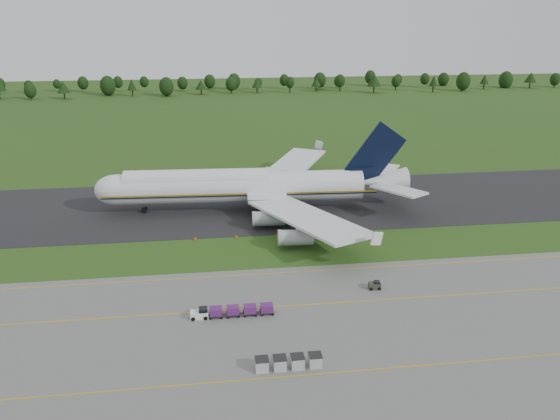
{
  "coord_description": "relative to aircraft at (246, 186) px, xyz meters",
  "views": [
    {
      "loc": [
        -10.42,
        -99.0,
        45.13
      ],
      "look_at": [
        2.7,
        2.0,
        7.89
      ],
      "focal_mm": 35.0,
      "sensor_mm": 36.0,
      "label": 1
    }
  ],
  "objects": [
    {
      "name": "baggage_train",
      "position": [
        -6.0,
        -48.5,
        -5.11
      ],
      "size": [
        13.04,
        1.67,
        1.6
      ],
      "color": "white",
      "rests_on": "apron"
    },
    {
      "name": "apron",
      "position": [
        2.42,
        -58.65,
        -5.99
      ],
      "size": [
        300.0,
        52.0,
        0.06
      ],
      "primitive_type": "cube",
      "color": "#61625D",
      "rests_on": "ground"
    },
    {
      "name": "utility_cart",
      "position": [
        18.94,
        -42.76,
        -5.42
      ],
      "size": [
        2.08,
        1.42,
        1.11
      ],
      "color": "#303324",
      "rests_on": "apron"
    },
    {
      "name": "edge_markers",
      "position": [
        -3.46,
        -17.36,
        -5.75
      ],
      "size": [
        17.75,
        0.3,
        0.6
      ],
      "color": "#E55A07",
      "rests_on": "ground"
    },
    {
      "name": "apron_markings",
      "position": [
        2.42,
        -51.63,
        -5.95
      ],
      "size": [
        300.0,
        30.2,
        0.01
      ],
      "color": "#CA980B",
      "rests_on": "apron"
    },
    {
      "name": "ground",
      "position": [
        2.42,
        -24.65,
        -6.02
      ],
      "size": [
        600.0,
        600.0,
        0.0
      ],
      "primitive_type": "plane",
      "color": "#264615",
      "rests_on": "ground"
    },
    {
      "name": "aircraft",
      "position": [
        0.0,
        0.0,
        0.0
      ],
      "size": [
        74.95,
        73.1,
        21.08
      ],
      "color": "silver",
      "rests_on": "ground"
    },
    {
      "name": "uld_row",
      "position": [
        1.06,
        -62.87,
        -5.06
      ],
      "size": [
        9.0,
        1.8,
        1.78
      ],
      "color": "#ADADAD",
      "rests_on": "apron"
    },
    {
      "name": "taxiway",
      "position": [
        2.42,
        3.35,
        -5.98
      ],
      "size": [
        300.0,
        40.0,
        0.08
      ],
      "primitive_type": "cube",
      "color": "black",
      "rests_on": "ground"
    },
    {
      "name": "tree_line",
      "position": [
        -5.58,
        195.81,
        0.07
      ],
      "size": [
        528.16,
        21.74,
        11.78
      ],
      "color": "black",
      "rests_on": "ground"
    }
  ]
}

